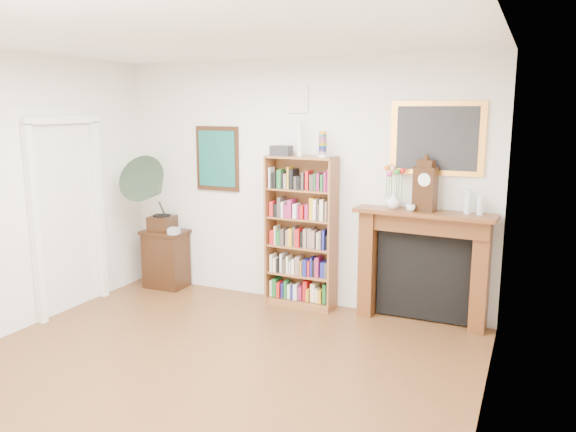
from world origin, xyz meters
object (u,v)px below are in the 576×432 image
object	(u,v)px
bookshelf	(301,224)
gramophone	(153,189)
flower_vase	(393,201)
bottle_left	(468,202)
cd_stack	(174,231)
mantel_clock	(425,187)
fireplace	(423,257)
bottle_right	(480,205)
teacup	(411,208)
side_cabinet	(166,259)

from	to	relation	value
bookshelf	gramophone	distance (m)	1.92
flower_vase	bottle_left	distance (m)	0.75
gramophone	cd_stack	xyz separation A→B (m)	(0.28, 0.01, -0.50)
mantel_clock	bottle_left	size ratio (longest dim) A/B	2.19
fireplace	flower_vase	bearing A→B (deg)	-170.23
cd_stack	mantel_clock	distance (m)	3.06
fireplace	gramophone	world-z (taller)	gramophone
bookshelf	bottle_right	distance (m)	1.94
cd_stack	bottle_left	world-z (taller)	bottle_left
mantel_clock	fireplace	bearing A→B (deg)	102.70
flower_vase	teacup	bearing A→B (deg)	-23.44
fireplace	gramophone	size ratio (longest dim) A/B	1.52
gramophone	teacup	xyz separation A→B (m)	(3.13, 0.14, -0.03)
bottle_left	cd_stack	bearing A→B (deg)	-176.42
cd_stack	bottle_left	bearing A→B (deg)	3.58
side_cabinet	fireplace	xyz separation A→B (m)	(3.20, 0.11, 0.35)
cd_stack	mantel_clock	bearing A→B (deg)	3.69
cd_stack	bottle_right	distance (m)	3.56
mantel_clock	flower_vase	size ratio (longest dim) A/B	3.11
flower_vase	bottle_right	bearing A→B (deg)	-0.76
bottle_left	mantel_clock	bearing A→B (deg)	-177.25
fireplace	side_cabinet	bearing A→B (deg)	-174.42
fireplace	gramophone	xyz separation A→B (m)	(-3.25, -0.26, 0.56)
bookshelf	teacup	bearing A→B (deg)	-1.16
side_cabinet	bottle_left	xyz separation A→B (m)	(3.62, 0.08, 0.97)
cd_stack	mantel_clock	size ratio (longest dim) A/B	0.23
flower_vase	cd_stack	bearing A→B (deg)	-175.48
fireplace	mantel_clock	distance (m)	0.75
bottle_left	bookshelf	bearing A→B (deg)	-179.21
flower_vase	gramophone	bearing A→B (deg)	-175.64
fireplace	gramophone	bearing A→B (deg)	-171.86
gramophone	bottle_right	xyz separation A→B (m)	(3.79, 0.21, 0.04)
bookshelf	cd_stack	xyz separation A→B (m)	(-1.60, -0.19, -0.19)
cd_stack	bottle_left	distance (m)	3.45
cd_stack	teacup	size ratio (longest dim) A/B	1.28
side_cabinet	teacup	bearing A→B (deg)	-1.11
side_cabinet	fireplace	size ratio (longest dim) A/B	0.51
fireplace	flower_vase	size ratio (longest dim) A/B	8.63
bookshelf	mantel_clock	size ratio (longest dim) A/B	3.79
side_cabinet	fireplace	bearing A→B (deg)	1.09
mantel_clock	teacup	xyz separation A→B (m)	(-0.12, -0.07, -0.22)
side_cabinet	bottle_right	size ratio (longest dim) A/B	3.69
cd_stack	bookshelf	bearing A→B (deg)	6.66
teacup	bottle_right	distance (m)	0.67
bottle_left	bottle_right	size ratio (longest dim) A/B	1.20
bookshelf	teacup	size ratio (longest dim) A/B	21.16
fireplace	bottle_right	size ratio (longest dim) A/B	7.29
bookshelf	bottle_right	size ratio (longest dim) A/B	9.95
gramophone	teacup	size ratio (longest dim) A/B	10.20
side_cabinet	bottle_left	bearing A→B (deg)	0.35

